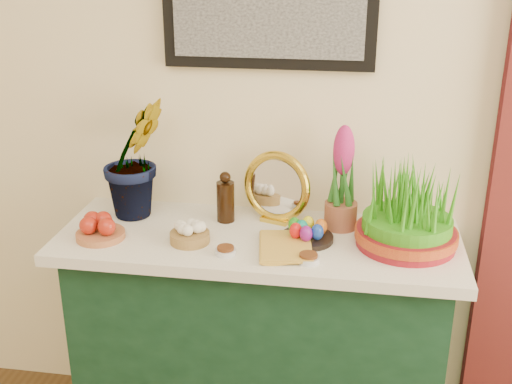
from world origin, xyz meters
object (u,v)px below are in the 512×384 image
sideboard (258,346)px  mirror (277,188)px  hyacinth_green (134,139)px  wheatgrass_sabzeh (408,212)px  book (259,246)px

sideboard → mirror: size_ratio=4.84×
hyacinth_green → mirror: 0.54m
mirror → wheatgrass_sabzeh: size_ratio=0.78×
sideboard → wheatgrass_sabzeh: bearing=-0.6°
sideboard → hyacinth_green: 0.90m
hyacinth_green → mirror: bearing=-42.4°
book → wheatgrass_sabzeh: size_ratio=0.67×
hyacinth_green → wheatgrass_sabzeh: size_ratio=1.72×
hyacinth_green → book: bearing=-70.1°
sideboard → wheatgrass_sabzeh: wheatgrass_sabzeh is taller
hyacinth_green → wheatgrass_sabzeh: (0.97, -0.12, -0.17)m
hyacinth_green → book: 0.61m
sideboard → wheatgrass_sabzeh: size_ratio=3.80×
hyacinth_green → sideboard: bearing=-58.3°
book → wheatgrass_sabzeh: (0.48, 0.11, 0.11)m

